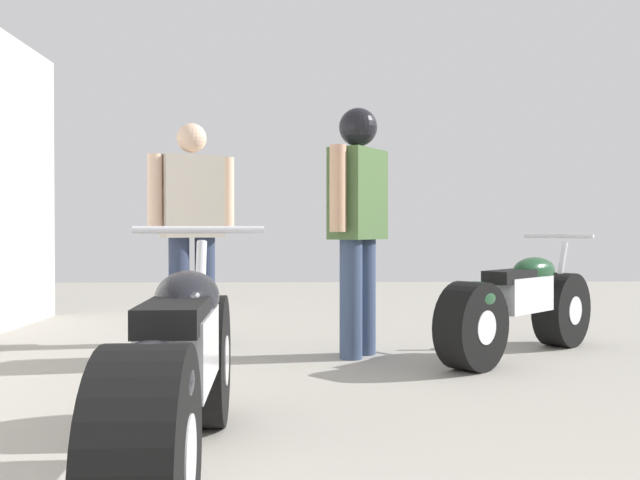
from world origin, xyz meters
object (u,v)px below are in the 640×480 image
object	(u,v)px
motorcycle_black_naked	(518,307)
mechanic_with_helmet	(358,208)
motorcycle_maroon_cruiser	(179,378)
mechanic_in_blue	(192,219)

from	to	relation	value
motorcycle_black_naked	mechanic_with_helmet	xyz separation A→B (m)	(-1.15, 0.08, 0.72)
motorcycle_maroon_cruiser	mechanic_with_helmet	size ratio (longest dim) A/B	1.11
mechanic_in_blue	mechanic_with_helmet	distance (m)	1.43
mechanic_in_blue	mechanic_with_helmet	world-z (taller)	mechanic_with_helmet
mechanic_in_blue	mechanic_with_helmet	bearing A→B (deg)	-24.87
motorcycle_maroon_cruiser	mechanic_with_helmet	world-z (taller)	mechanic_with_helmet
motorcycle_black_naked	mechanic_in_blue	xyz separation A→B (m)	(-2.45, 0.68, 0.64)
motorcycle_black_naked	mechanic_in_blue	world-z (taller)	mechanic_in_blue
motorcycle_maroon_cruiser	mechanic_with_helmet	bearing A→B (deg)	71.08
motorcycle_maroon_cruiser	motorcycle_black_naked	xyz separation A→B (m)	(2.01, 2.41, -0.02)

